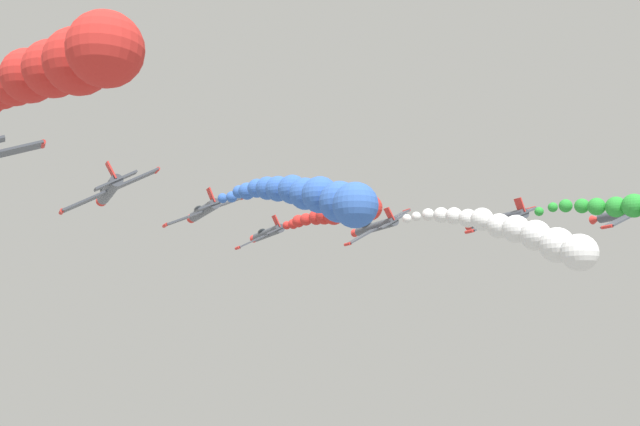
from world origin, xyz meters
TOP-DOWN VIEW (x-y plane):
  - airplane_lead at (0.27, 17.12)m, footprint 8.71×10.35m
  - smoke_trail_lead at (2.40, -0.44)m, footprint 5.23×16.43m
  - airplane_left_inner at (-10.77, 6.74)m, footprint 8.91×10.35m
  - smoke_trail_left_inner at (-9.61, -19.98)m, footprint 3.81×27.51m
  - airplane_right_inner at (10.24, 6.83)m, footprint 8.50×10.35m
  - smoke_trail_right_inner at (11.53, -18.00)m, footprint 4.15×25.35m
  - airplane_left_outer at (-21.82, -2.22)m, footprint 8.54×10.35m
  - airplane_right_outer at (20.58, -3.07)m, footprint 9.10×10.35m
  - smoke_trail_right_outer at (22.71, -20.11)m, footprint 5.08×15.45m
  - smoke_trail_trailing at (-28.98, -36.01)m, footprint 7.07×25.30m
  - airplane_high_slot at (30.99, -12.33)m, footprint 8.92×10.35m

SIDE VIEW (x-z plane):
  - smoke_trail_right_inner at x=11.53m, z-range 89.49..97.72m
  - smoke_trail_left_inner at x=-9.61m, z-range 91.46..98.42m
  - smoke_trail_trailing at x=-28.98m, z-range 93.45..98.00m
  - smoke_trail_right_outer at x=22.71m, z-range 94.42..98.43m
  - airplane_right_inner at x=10.24m, z-range 95.24..100.25m
  - airplane_left_outer at x=-21.82m, z-range 95.28..100.23m
  - airplane_lead at x=0.27m, z-range 95.47..100.07m
  - smoke_trail_lead at x=2.40m, z-range 96.41..99.15m
  - airplane_right_outer at x=20.58m, z-range 96.00..99.63m
  - airplane_high_slot at x=30.99m, z-range 95.86..99.98m
  - airplane_left_inner at x=-10.77m, z-range 96.09..100.23m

